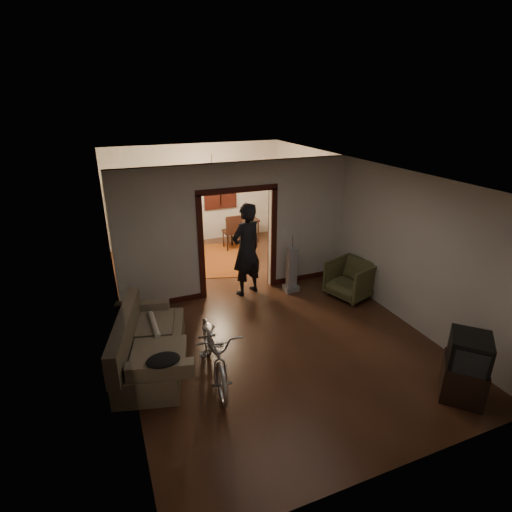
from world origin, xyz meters
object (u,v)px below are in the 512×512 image
desk (243,231)px  person (246,250)px  locker (155,214)px  armchair (351,279)px  bicycle (214,349)px  sofa (151,339)px

desk → person: bearing=-121.6°
locker → person: bearing=-77.1°
armchair → desk: armchair is taller
bicycle → locker: (0.09, 5.89, 0.51)m
person → locker: person is taller
bicycle → armchair: (3.42, 1.44, -0.09)m
person → locker: size_ratio=1.01×
person → sofa: bearing=17.9°
locker → armchair: bearing=-61.4°
desk → armchair: bearing=-89.9°
bicycle → locker: bearing=94.9°
person → locker: (-1.35, 3.48, -0.01)m
sofa → locker: (0.93, 5.24, 0.53)m
sofa → armchair: sofa is taller
desk → bicycle: bearing=-127.2°
armchair → person: (-1.99, 0.97, 0.61)m
bicycle → sofa: bearing=148.2°
sofa → locker: size_ratio=1.02×
armchair → locker: locker is taller
locker → sofa: bearing=-108.3°
sofa → bicycle: (0.84, -0.65, 0.02)m
sofa → person: 2.93m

